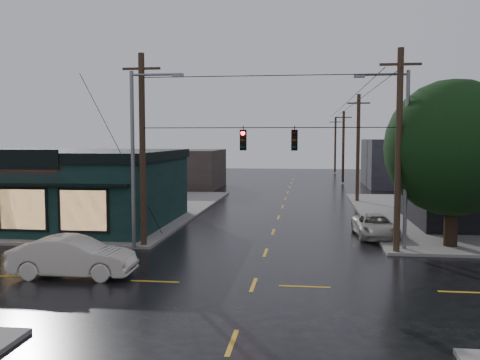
# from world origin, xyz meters

# --- Properties ---
(ground_plane) EXTENTS (160.00, 160.00, 0.00)m
(ground_plane) POSITION_xyz_m (0.00, 0.00, 0.00)
(ground_plane) COLOR black
(sidewalk_nw) EXTENTS (28.00, 28.00, 0.15)m
(sidewalk_nw) POSITION_xyz_m (-20.00, 20.00, 0.07)
(sidewalk_nw) COLOR slate
(sidewalk_nw) RESTS_ON ground
(pizza_shop) EXTENTS (16.30, 12.34, 4.90)m
(pizza_shop) POSITION_xyz_m (-15.00, 12.94, 2.56)
(pizza_shop) COLOR black
(pizza_shop) RESTS_ON ground
(corner_tree) EXTENTS (7.07, 7.07, 8.66)m
(corner_tree) POSITION_xyz_m (9.52, 8.21, 5.26)
(corner_tree) COLOR black
(corner_tree) RESTS_ON ground
(utility_pole_nw) EXTENTS (2.00, 0.32, 10.15)m
(utility_pole_nw) POSITION_xyz_m (-6.50, 6.50, 0.00)
(utility_pole_nw) COLOR black
(utility_pole_nw) RESTS_ON ground
(utility_pole_ne) EXTENTS (2.00, 0.32, 10.15)m
(utility_pole_ne) POSITION_xyz_m (6.50, 6.50, 0.00)
(utility_pole_ne) COLOR black
(utility_pole_ne) RESTS_ON ground
(utility_pole_far_a) EXTENTS (2.00, 0.32, 9.65)m
(utility_pole_far_a) POSITION_xyz_m (6.50, 28.00, 0.00)
(utility_pole_far_a) COLOR black
(utility_pole_far_a) RESTS_ON ground
(utility_pole_far_b) EXTENTS (2.00, 0.32, 9.15)m
(utility_pole_far_b) POSITION_xyz_m (6.50, 48.00, 0.00)
(utility_pole_far_b) COLOR black
(utility_pole_far_b) RESTS_ON ground
(utility_pole_far_c) EXTENTS (2.00, 0.32, 9.15)m
(utility_pole_far_c) POSITION_xyz_m (6.50, 68.00, 0.00)
(utility_pole_far_c) COLOR black
(utility_pole_far_c) RESTS_ON ground
(span_signal_assembly) EXTENTS (13.00, 0.48, 1.23)m
(span_signal_assembly) POSITION_xyz_m (0.10, 6.50, 5.70)
(span_signal_assembly) COLOR black
(span_signal_assembly) RESTS_ON ground
(streetlight_nw) EXTENTS (5.40, 0.30, 9.15)m
(streetlight_nw) POSITION_xyz_m (-6.80, 5.80, 0.00)
(streetlight_nw) COLOR slate
(streetlight_nw) RESTS_ON ground
(streetlight_ne) EXTENTS (5.40, 0.30, 9.15)m
(streetlight_ne) POSITION_xyz_m (7.00, 7.20, 0.00)
(streetlight_ne) COLOR slate
(streetlight_ne) RESTS_ON ground
(bg_building_west) EXTENTS (12.00, 10.00, 4.40)m
(bg_building_west) POSITION_xyz_m (-14.00, 40.00, 2.20)
(bg_building_west) COLOR #382E28
(bg_building_west) RESTS_ON ground
(bg_building_east) EXTENTS (14.00, 12.00, 5.60)m
(bg_building_east) POSITION_xyz_m (16.00, 45.00, 2.80)
(bg_building_east) COLOR #2A292F
(bg_building_east) RESTS_ON ground
(sedan_cream) EXTENTS (5.17, 1.98, 1.68)m
(sedan_cream) POSITION_xyz_m (-7.59, 0.32, 0.84)
(sedan_cream) COLOR beige
(sedan_cream) RESTS_ON ground
(suv_silver) EXTENTS (2.50, 4.89, 1.32)m
(suv_silver) POSITION_xyz_m (6.00, 10.97, 0.66)
(suv_silver) COLOR #B3B0A5
(suv_silver) RESTS_ON ground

